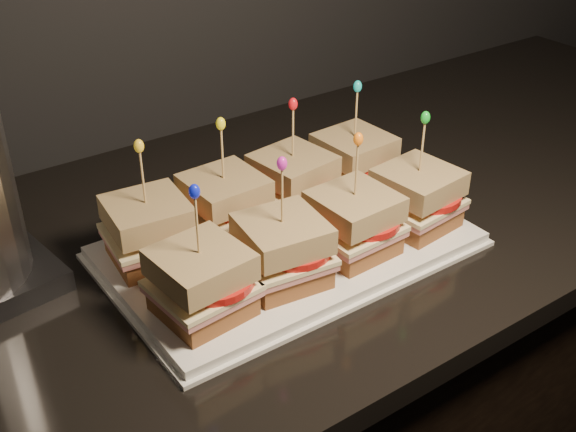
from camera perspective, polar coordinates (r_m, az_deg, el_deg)
granite_slab at (r=1.00m, az=-4.38°, el=-2.21°), size 2.16×0.70×0.03m
platter at (r=0.95m, az=-0.00°, el=-2.38°), size 0.46×0.28×0.02m
platter_rim at (r=0.95m, az=-0.00°, el=-2.68°), size 0.47×0.29×0.01m
sandwich_0_bread_bot at (r=0.92m, az=-10.76°, el=-2.61°), size 0.10×0.10×0.03m
sandwich_0_ham at (r=0.91m, az=-10.86°, el=-1.73°), size 0.11×0.11×0.01m
sandwich_0_cheese at (r=0.91m, az=-10.91°, el=-1.36°), size 0.11×0.11×0.01m
sandwich_0_tomato at (r=0.90m, az=-10.10°, el=-0.89°), size 0.09×0.09×0.01m
sandwich_0_bread_top at (r=0.89m, az=-11.08°, el=0.16°), size 0.10×0.10×0.03m
sandwich_0_pick at (r=0.87m, az=-11.39°, el=2.76°), size 0.00×0.00×0.09m
sandwich_0_frill at (r=0.85m, az=-11.70°, el=5.44°), size 0.01×0.01×0.02m
sandwich_1_bread_bot at (r=0.96m, az=-4.93°, el=-0.56°), size 0.10×0.10×0.03m
sandwich_1_ham at (r=0.95m, az=-4.97°, el=0.31°), size 0.10×0.10×0.01m
sandwich_1_cheese at (r=0.95m, az=-4.99°, el=0.67°), size 0.11×0.10×0.01m
sandwich_1_tomato at (r=0.94m, az=-4.20°, el=1.13°), size 0.09×0.09×0.01m
sandwich_1_bread_top at (r=0.93m, az=-5.07°, el=2.15°), size 0.10×0.10×0.03m
sandwich_1_pick at (r=0.91m, az=-5.20°, el=4.68°), size 0.00×0.00×0.09m
sandwich_1_frill at (r=0.89m, az=-5.34°, el=7.27°), size 0.01×0.01×0.02m
sandwich_2_bread_bot at (r=1.01m, az=0.38°, el=1.32°), size 0.10×0.10×0.03m
sandwich_2_ham at (r=1.00m, az=0.38°, el=2.15°), size 0.11×0.11×0.01m
sandwich_2_cheese at (r=1.00m, az=0.38°, el=2.51°), size 0.12×0.11×0.01m
sandwich_2_tomato at (r=1.00m, az=1.15°, el=2.94°), size 0.09×0.09×0.01m
sandwich_2_bread_top at (r=0.98m, az=0.39°, el=3.94°), size 0.11×0.11×0.03m
sandwich_2_pick at (r=0.96m, az=0.40°, el=6.37°), size 0.00×0.00×0.09m
sandwich_2_frill at (r=0.95m, az=0.41°, el=8.84°), size 0.01×0.01×0.02m
sandwich_3_bread_bot at (r=1.07m, az=5.14°, el=2.99°), size 0.10×0.10×0.03m
sandwich_3_ham at (r=1.06m, az=5.18°, el=3.79°), size 0.11×0.10×0.01m
sandwich_3_cheese at (r=1.06m, az=5.20°, el=4.13°), size 0.11×0.10×0.01m
sandwich_3_tomato at (r=1.06m, az=5.93°, el=4.54°), size 0.09×0.09×0.01m
sandwich_3_bread_top at (r=1.04m, az=5.27°, el=5.50°), size 0.10×0.10×0.03m
sandwich_3_pick at (r=1.03m, az=5.39°, el=7.81°), size 0.00×0.00×0.09m
sandwich_3_frill at (r=1.01m, az=5.52°, el=10.16°), size 0.01×0.01×0.02m
sandwich_4_bread_bot at (r=0.82m, az=-6.73°, el=-6.80°), size 0.10×0.10×0.03m
sandwich_4_ham at (r=0.81m, az=-6.81°, el=-5.86°), size 0.11×0.11×0.01m
sandwich_4_cheese at (r=0.81m, az=-6.84°, el=-5.47°), size 0.11×0.11×0.01m
sandwich_4_tomato at (r=0.80m, az=-5.91°, el=-4.96°), size 0.09×0.09×0.01m
sandwich_4_bread_top at (r=0.79m, az=-6.96°, el=-3.84°), size 0.10×0.10×0.03m
sandwich_4_pick at (r=0.76m, az=-7.18°, el=-1.01°), size 0.00×0.00×0.09m
sandwich_4_frill at (r=0.74m, az=-7.40°, el=1.93°), size 0.01×0.01×0.02m
sandwich_5_bread_bot at (r=0.87m, az=-0.44°, el=-4.28°), size 0.10×0.10×0.03m
sandwich_5_ham at (r=0.86m, az=-0.44°, el=-3.37°), size 0.11×0.11×0.01m
sandwich_5_cheese at (r=0.85m, az=-0.45°, el=-2.98°), size 0.11×0.11×0.01m
sandwich_5_tomato at (r=0.85m, az=0.45°, el=-2.48°), size 0.09×0.09×0.01m
sandwich_5_bread_top at (r=0.84m, az=-0.45°, el=-1.39°), size 0.11×0.11×0.03m
sandwich_5_pick at (r=0.81m, az=-0.47°, el=1.34°), size 0.00×0.00×0.09m
sandwich_5_frill at (r=0.79m, az=-0.48°, el=4.17°), size 0.01×0.01×0.02m
sandwich_6_bread_bot at (r=0.92m, az=5.13°, el=-2.00°), size 0.10×0.10×0.03m
sandwich_6_ham at (r=0.91m, az=5.18°, el=-1.11°), size 0.11×0.10×0.01m
sandwich_6_cheese at (r=0.91m, az=5.20°, el=-0.74°), size 0.11×0.10×0.01m
sandwich_6_tomato at (r=0.91m, az=6.04°, el=-0.27°), size 0.09×0.09×0.01m
sandwich_6_bread_top at (r=0.89m, az=5.28°, el=0.78°), size 0.10×0.10×0.03m
sandwich_6_pick at (r=0.87m, az=5.43°, el=3.39°), size 0.00×0.00×0.09m
sandwich_6_frill at (r=0.85m, az=5.58°, el=6.07°), size 0.01×0.01×0.02m
sandwich_7_bread_bot at (r=0.99m, az=10.00°, el=0.02°), size 0.10×0.10×0.03m
sandwich_7_ham at (r=0.98m, az=10.09°, el=0.87°), size 0.11×0.11×0.01m
sandwich_7_cheese at (r=0.97m, az=10.13°, el=1.22°), size 0.11×0.11×0.01m
sandwich_7_tomato at (r=0.97m, az=10.92°, el=1.66°), size 0.09×0.09×0.01m
sandwich_7_bread_top at (r=0.96m, az=10.28°, el=2.67°), size 0.10×0.10×0.03m
sandwich_7_pick at (r=0.94m, az=10.54°, el=5.14°), size 0.00×0.00×0.09m
sandwich_7_frill at (r=0.92m, az=10.81°, el=7.65°), size 0.01×0.01×0.02m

